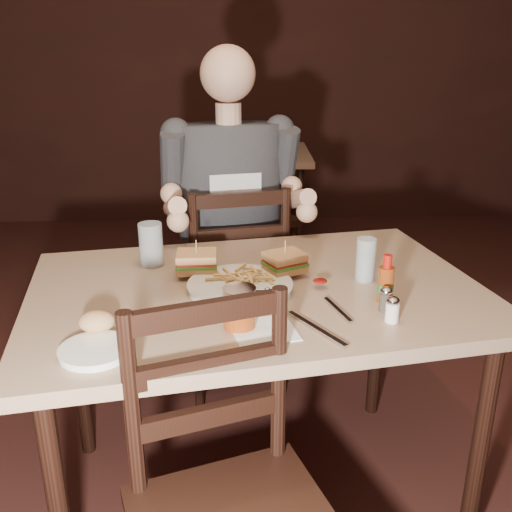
{
  "coord_description": "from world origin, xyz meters",
  "views": [
    {
      "loc": [
        -0.2,
        -1.37,
        1.45
      ],
      "look_at": [
        -0.13,
        0.24,
        0.85
      ],
      "focal_mm": 40.0,
      "sensor_mm": 36.0,
      "label": 1
    }
  ],
  "objects_px": {
    "glass_right": "(366,260)",
    "side_plate": "(96,352)",
    "main_table": "(257,309)",
    "bg_chair_far": "(248,185)",
    "hot_sauce": "(386,279)",
    "syrup_dispenser": "(240,308)",
    "dinner_plate": "(240,288)",
    "bg_chair_near": "(254,217)",
    "chair_far": "(231,289)",
    "bg_table": "(250,165)",
    "glass_left": "(151,244)",
    "diner": "(232,176)"
  },
  "relations": [
    {
      "from": "glass_right",
      "to": "side_plate",
      "type": "height_order",
      "value": "glass_right"
    },
    {
      "from": "main_table",
      "to": "bg_chair_far",
      "type": "height_order",
      "value": "bg_chair_far"
    },
    {
      "from": "glass_right",
      "to": "hot_sauce",
      "type": "relative_size",
      "value": 0.96
    },
    {
      "from": "bg_chair_far",
      "to": "syrup_dispenser",
      "type": "xyz_separation_m",
      "value": [
        -0.13,
        -3.11,
        0.41
      ]
    },
    {
      "from": "dinner_plate",
      "to": "hot_sauce",
      "type": "height_order",
      "value": "hot_sauce"
    },
    {
      "from": "bg_chair_far",
      "to": "side_plate",
      "type": "height_order",
      "value": "bg_chair_far"
    },
    {
      "from": "bg_chair_near",
      "to": "chair_far",
      "type": "bearing_deg",
      "value": -120.67
    },
    {
      "from": "bg_chair_near",
      "to": "dinner_plate",
      "type": "xyz_separation_m",
      "value": [
        -0.12,
        -1.78,
        0.31
      ]
    },
    {
      "from": "bg_table",
      "to": "syrup_dispenser",
      "type": "distance_m",
      "value": 2.57
    },
    {
      "from": "bg_table",
      "to": "glass_right",
      "type": "xyz_separation_m",
      "value": [
        0.26,
        -2.27,
        0.16
      ]
    },
    {
      "from": "syrup_dispenser",
      "to": "bg_table",
      "type": "bearing_deg",
      "value": 77.34
    },
    {
      "from": "bg_table",
      "to": "glass_right",
      "type": "height_order",
      "value": "glass_right"
    },
    {
      "from": "chair_far",
      "to": "bg_chair_far",
      "type": "xyz_separation_m",
      "value": [
        0.15,
        2.18,
        -0.06
      ]
    },
    {
      "from": "bg_chair_far",
      "to": "dinner_plate",
      "type": "distance_m",
      "value": 2.91
    },
    {
      "from": "glass_right",
      "to": "syrup_dispenser",
      "type": "bearing_deg",
      "value": -142.96
    },
    {
      "from": "glass_left",
      "to": "glass_right",
      "type": "bearing_deg",
      "value": -13.67
    },
    {
      "from": "side_plate",
      "to": "chair_far",
      "type": "bearing_deg",
      "value": 73.17
    },
    {
      "from": "chair_far",
      "to": "bg_chair_far",
      "type": "relative_size",
      "value": 1.14
    },
    {
      "from": "bg_table",
      "to": "glass_right",
      "type": "relative_size",
      "value": 6.2
    },
    {
      "from": "side_plate",
      "to": "glass_left",
      "type": "bearing_deg",
      "value": 83.88
    },
    {
      "from": "hot_sauce",
      "to": "dinner_plate",
      "type": "bearing_deg",
      "value": 166.13
    },
    {
      "from": "bg_chair_near",
      "to": "hot_sauce",
      "type": "relative_size",
      "value": 6.66
    },
    {
      "from": "bg_chair_far",
      "to": "glass_left",
      "type": "distance_m",
      "value": 2.72
    },
    {
      "from": "glass_left",
      "to": "bg_table",
      "type": "bearing_deg",
      "value": 79.21
    },
    {
      "from": "side_plate",
      "to": "bg_chair_near",
      "type": "bearing_deg",
      "value": 77.74
    },
    {
      "from": "main_table",
      "to": "glass_left",
      "type": "distance_m",
      "value": 0.41
    },
    {
      "from": "diner",
      "to": "dinner_plate",
      "type": "xyz_separation_m",
      "value": [
        0.02,
        -0.65,
        -0.19
      ]
    },
    {
      "from": "bg_table",
      "to": "dinner_plate",
      "type": "xyz_separation_m",
      "value": [
        -0.12,
        -2.33,
        0.1
      ]
    },
    {
      "from": "bg_chair_far",
      "to": "glass_right",
      "type": "xyz_separation_m",
      "value": [
        0.26,
        -2.82,
        0.42
      ]
    },
    {
      "from": "dinner_plate",
      "to": "side_plate",
      "type": "height_order",
      "value": "dinner_plate"
    },
    {
      "from": "bg_chair_near",
      "to": "syrup_dispenser",
      "type": "distance_m",
      "value": 2.05
    },
    {
      "from": "main_table",
      "to": "glass_right",
      "type": "relative_size",
      "value": 10.89
    },
    {
      "from": "chair_far",
      "to": "bg_chair_near",
      "type": "bearing_deg",
      "value": -109.13
    },
    {
      "from": "bg_chair_near",
      "to": "dinner_plate",
      "type": "relative_size",
      "value": 3.09
    },
    {
      "from": "syrup_dispenser",
      "to": "hot_sauce",
      "type": "bearing_deg",
      "value": 8.38
    },
    {
      "from": "chair_far",
      "to": "bg_chair_far",
      "type": "distance_m",
      "value": 2.19
    },
    {
      "from": "hot_sauce",
      "to": "bg_table",
      "type": "bearing_deg",
      "value": 96.66
    },
    {
      "from": "diner",
      "to": "side_plate",
      "type": "relative_size",
      "value": 5.82
    },
    {
      "from": "main_table",
      "to": "bg_chair_near",
      "type": "xyz_separation_m",
      "value": [
        0.07,
        1.76,
        -0.23
      ]
    },
    {
      "from": "chair_far",
      "to": "bg_chair_near",
      "type": "relative_size",
      "value": 1.01
    },
    {
      "from": "bg_table",
      "to": "syrup_dispenser",
      "type": "relative_size",
      "value": 7.6
    },
    {
      "from": "bg_table",
      "to": "bg_chair_far",
      "type": "height_order",
      "value": "bg_chair_far"
    },
    {
      "from": "dinner_plate",
      "to": "syrup_dispenser",
      "type": "xyz_separation_m",
      "value": [
        -0.01,
        -0.23,
        0.05
      ]
    },
    {
      "from": "main_table",
      "to": "diner",
      "type": "height_order",
      "value": "diner"
    },
    {
      "from": "hot_sauce",
      "to": "side_plate",
      "type": "height_order",
      "value": "hot_sauce"
    },
    {
      "from": "chair_far",
      "to": "glass_right",
      "type": "height_order",
      "value": "chair_far"
    },
    {
      "from": "chair_far",
      "to": "glass_right",
      "type": "xyz_separation_m",
      "value": [
        0.41,
        -0.64,
        0.36
      ]
    },
    {
      "from": "glass_left",
      "to": "side_plate",
      "type": "xyz_separation_m",
      "value": [
        -0.06,
        -0.57,
        -0.06
      ]
    },
    {
      "from": "dinner_plate",
      "to": "syrup_dispenser",
      "type": "relative_size",
      "value": 2.77
    },
    {
      "from": "bg_chair_near",
      "to": "main_table",
      "type": "bearing_deg",
      "value": -115.22
    }
  ]
}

